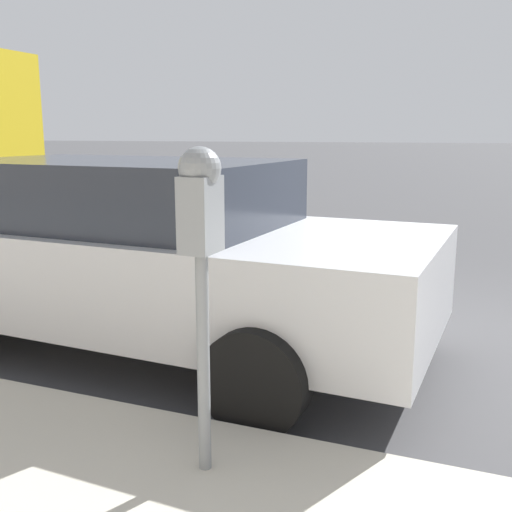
% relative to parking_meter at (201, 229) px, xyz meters
% --- Properties ---
extents(ground_plane, '(220.00, 220.00, 0.00)m').
position_rel_parking_meter_xyz_m(ground_plane, '(2.65, -0.87, -1.30)').
color(ground_plane, '#424244').
extents(parking_meter, '(0.21, 0.19, 1.53)m').
position_rel_parking_meter_xyz_m(parking_meter, '(0.00, 0.00, 0.00)').
color(parking_meter, gray).
rests_on(parking_meter, sidewalk).
extents(car_silver, '(2.22, 4.68, 1.51)m').
position_rel_parking_meter_xyz_m(car_silver, '(1.64, 1.43, -0.50)').
color(car_silver, '#B7BABF').
rests_on(car_silver, ground_plane).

